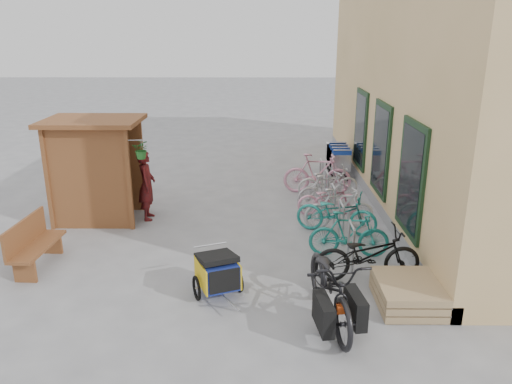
{
  "coord_description": "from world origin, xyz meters",
  "views": [
    {
      "loc": [
        0.57,
        -8.63,
        4.3
      ],
      "look_at": [
        0.5,
        1.5,
        1.0
      ],
      "focal_mm": 35.0,
      "sensor_mm": 36.0,
      "label": 1
    }
  ],
  "objects_px": {
    "pallet_stack": "(408,293)",
    "bench": "(33,243)",
    "bike_0": "(367,255)",
    "bike_4": "(328,199)",
    "cargo_bike": "(331,286)",
    "bike_6": "(328,182)",
    "bike_1": "(349,234)",
    "bike_3": "(339,209)",
    "bike_7": "(317,174)",
    "kiosk": "(92,156)",
    "person_kiosk": "(147,185)",
    "bike_5": "(326,190)",
    "child_trailer": "(218,271)",
    "shopping_carts": "(338,156)",
    "bike_2": "(337,213)"
  },
  "relations": [
    {
      "from": "bike_3",
      "to": "bike_7",
      "type": "xyz_separation_m",
      "value": [
        -0.21,
        2.6,
        0.08
      ]
    },
    {
      "from": "bike_0",
      "to": "bike_4",
      "type": "height_order",
      "value": "bike_0"
    },
    {
      "from": "cargo_bike",
      "to": "bike_3",
      "type": "bearing_deg",
      "value": 71.88
    },
    {
      "from": "cargo_bike",
      "to": "bike_3",
      "type": "xyz_separation_m",
      "value": [
        0.7,
        3.76,
        -0.11
      ]
    },
    {
      "from": "bike_0",
      "to": "child_trailer",
      "type": "bearing_deg",
      "value": 97.41
    },
    {
      "from": "person_kiosk",
      "to": "bike_2",
      "type": "height_order",
      "value": "person_kiosk"
    },
    {
      "from": "shopping_carts",
      "to": "child_trailer",
      "type": "bearing_deg",
      "value": -112.52
    },
    {
      "from": "bike_3",
      "to": "bike_4",
      "type": "height_order",
      "value": "bike_3"
    },
    {
      "from": "bike_0",
      "to": "bike_4",
      "type": "relative_size",
      "value": 1.26
    },
    {
      "from": "bike_1",
      "to": "bike_6",
      "type": "distance_m",
      "value": 3.71
    },
    {
      "from": "child_trailer",
      "to": "bike_0",
      "type": "xyz_separation_m",
      "value": [
        2.62,
        0.53,
        0.06
      ]
    },
    {
      "from": "bike_4",
      "to": "shopping_carts",
      "type": "bearing_deg",
      "value": -17.85
    },
    {
      "from": "person_kiosk",
      "to": "bike_5",
      "type": "distance_m",
      "value": 4.4
    },
    {
      "from": "shopping_carts",
      "to": "bike_2",
      "type": "distance_m",
      "value": 4.84
    },
    {
      "from": "bench",
      "to": "person_kiosk",
      "type": "relative_size",
      "value": 0.92
    },
    {
      "from": "child_trailer",
      "to": "cargo_bike",
      "type": "distance_m",
      "value": 1.96
    },
    {
      "from": "kiosk",
      "to": "shopping_carts",
      "type": "bearing_deg",
      "value": 32.38
    },
    {
      "from": "child_trailer",
      "to": "bike_6",
      "type": "relative_size",
      "value": 0.84
    },
    {
      "from": "pallet_stack",
      "to": "cargo_bike",
      "type": "bearing_deg",
      "value": -160.97
    },
    {
      "from": "cargo_bike",
      "to": "bike_0",
      "type": "distance_m",
      "value": 1.54
    },
    {
      "from": "bike_5",
      "to": "bike_6",
      "type": "height_order",
      "value": "bike_5"
    },
    {
      "from": "bike_3",
      "to": "bike_6",
      "type": "distance_m",
      "value": 2.25
    },
    {
      "from": "kiosk",
      "to": "bench",
      "type": "bearing_deg",
      "value": -98.99
    },
    {
      "from": "pallet_stack",
      "to": "bench",
      "type": "xyz_separation_m",
      "value": [
        -6.68,
        1.34,
        0.28
      ]
    },
    {
      "from": "bike_6",
      "to": "child_trailer",
      "type": "bearing_deg",
      "value": 148.99
    },
    {
      "from": "bench",
      "to": "bike_0",
      "type": "relative_size",
      "value": 0.81
    },
    {
      "from": "cargo_bike",
      "to": "bike_5",
      "type": "bearing_deg",
      "value": 76.06
    },
    {
      "from": "pallet_stack",
      "to": "bike_5",
      "type": "distance_m",
      "value": 4.78
    },
    {
      "from": "bike_3",
      "to": "bike_5",
      "type": "distance_m",
      "value": 1.41
    },
    {
      "from": "child_trailer",
      "to": "bike_3",
      "type": "height_order",
      "value": "bike_3"
    },
    {
      "from": "cargo_bike",
      "to": "bike_6",
      "type": "height_order",
      "value": "cargo_bike"
    },
    {
      "from": "pallet_stack",
      "to": "bike_0",
      "type": "xyz_separation_m",
      "value": [
        -0.51,
        0.84,
        0.29
      ]
    },
    {
      "from": "bike_5",
      "to": "bike_7",
      "type": "bearing_deg",
      "value": -15.3
    },
    {
      "from": "shopping_carts",
      "to": "bike_5",
      "type": "distance_m",
      "value": 3.23
    },
    {
      "from": "bike_0",
      "to": "bike_7",
      "type": "relative_size",
      "value": 1.03
    },
    {
      "from": "bike_4",
      "to": "bike_1",
      "type": "bearing_deg",
      "value": 176.19
    },
    {
      "from": "pallet_stack",
      "to": "bike_3",
      "type": "xyz_separation_m",
      "value": [
        -0.63,
        3.3,
        0.27
      ]
    },
    {
      "from": "cargo_bike",
      "to": "pallet_stack",
      "type": "bearing_deg",
      "value": 11.41
    },
    {
      "from": "bike_5",
      "to": "bike_3",
      "type": "bearing_deg",
      "value": 165.91
    },
    {
      "from": "bench",
      "to": "bike_4",
      "type": "relative_size",
      "value": 1.02
    },
    {
      "from": "kiosk",
      "to": "bike_5",
      "type": "xyz_separation_m",
      "value": [
        5.52,
        0.84,
        -1.09
      ]
    },
    {
      "from": "bike_3",
      "to": "bike_4",
      "type": "relative_size",
      "value": 1.05
    },
    {
      "from": "cargo_bike",
      "to": "bike_7",
      "type": "height_order",
      "value": "cargo_bike"
    },
    {
      "from": "kiosk",
      "to": "pallet_stack",
      "type": "bearing_deg",
      "value": -31.66
    },
    {
      "from": "cargo_bike",
      "to": "bike_4",
      "type": "relative_size",
      "value": 1.54
    },
    {
      "from": "pallet_stack",
      "to": "bike_4",
      "type": "xyz_separation_m",
      "value": [
        -0.76,
        4.23,
        0.19
      ]
    },
    {
      "from": "bike_6",
      "to": "bike_1",
      "type": "bearing_deg",
      "value": 173.75
    },
    {
      "from": "bench",
      "to": "bike_6",
      "type": "height_order",
      "value": "bench"
    },
    {
      "from": "child_trailer",
      "to": "shopping_carts",
      "type": "bearing_deg",
      "value": 45.35
    },
    {
      "from": "kiosk",
      "to": "person_kiosk",
      "type": "xyz_separation_m",
      "value": [
        1.2,
        0.04,
        -0.72
      ]
    }
  ]
}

